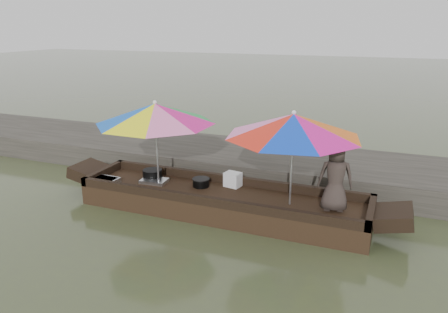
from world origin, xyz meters
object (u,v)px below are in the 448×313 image
at_px(umbrella_bow, 157,144).
at_px(tray_scallop, 154,181).
at_px(boat_hull, 222,203).
at_px(vendor, 336,177).
at_px(supply_bag, 233,179).
at_px(umbrella_stern, 292,159).
at_px(tray_crayfish, 105,180).
at_px(cooking_pot, 152,175).
at_px(charcoal_grill, 201,183).

bearing_deg(umbrella_bow, tray_scallop, 154.00).
distance_m(boat_hull, umbrella_bow, 1.57).
bearing_deg(vendor, supply_bag, -23.29).
xyz_separation_m(boat_hull, vendor, (1.89, 0.03, 0.73)).
height_order(boat_hull, umbrella_stern, umbrella_stern).
distance_m(umbrella_bow, umbrella_stern, 2.45).
height_order(vendor, umbrella_bow, umbrella_bow).
distance_m(tray_scallop, vendor, 3.32).
bearing_deg(tray_crayfish, umbrella_bow, 17.07).
distance_m(cooking_pot, vendor, 3.43).
bearing_deg(charcoal_grill, tray_crayfish, -164.17).
bearing_deg(charcoal_grill, cooking_pot, 179.90).
height_order(supply_bag, umbrella_bow, umbrella_bow).
relative_size(tray_crayfish, tray_scallop, 1.00).
xyz_separation_m(tray_scallop, supply_bag, (1.43, 0.36, 0.10)).
bearing_deg(cooking_pot, vendor, -2.82).
bearing_deg(tray_scallop, umbrella_stern, -1.40).
relative_size(cooking_pot, umbrella_bow, 0.17).
height_order(boat_hull, supply_bag, supply_bag).
distance_m(boat_hull, cooking_pot, 1.54).
xyz_separation_m(vendor, umbrella_stern, (-0.69, -0.03, 0.22)).
xyz_separation_m(tray_scallop, charcoal_grill, (0.90, 0.13, 0.04)).
distance_m(boat_hull, vendor, 2.03).
bearing_deg(tray_scallop, boat_hull, -2.61).
relative_size(charcoal_grill, supply_bag, 1.05).
bearing_deg(charcoal_grill, tray_scallop, -171.63).
relative_size(cooking_pot, umbrella_stern, 0.17).
xyz_separation_m(supply_bag, vendor, (1.85, -0.39, 0.43)).
bearing_deg(vendor, charcoal_grill, -15.40).
bearing_deg(supply_bag, umbrella_stern, -19.91).
distance_m(charcoal_grill, umbrella_bow, 1.06).
relative_size(tray_scallop, umbrella_bow, 0.22).
height_order(boat_hull, umbrella_bow, umbrella_bow).
distance_m(cooking_pot, tray_scallop, 0.19).
distance_m(tray_scallop, umbrella_bow, 0.76).
bearing_deg(vendor, boat_hull, -10.52).
relative_size(tray_scallop, supply_bag, 1.70).
bearing_deg(umbrella_stern, umbrella_bow, 180.00).
distance_m(tray_crayfish, umbrella_bow, 1.24).
distance_m(boat_hull, tray_crayfish, 2.24).
xyz_separation_m(cooking_pot, supply_bag, (1.54, 0.22, 0.03)).
relative_size(cooking_pot, tray_scallop, 0.76).
bearing_deg(umbrella_bow, supply_bag, 17.86).
relative_size(cooking_pot, supply_bag, 1.30).
distance_m(boat_hull, charcoal_grill, 0.58).
height_order(supply_bag, umbrella_stern, umbrella_stern).
bearing_deg(cooking_pot, charcoal_grill, -0.10).
bearing_deg(cooking_pot, supply_bag, 8.18).
xyz_separation_m(tray_scallop, vendor, (3.28, -0.03, 0.53)).
xyz_separation_m(charcoal_grill, umbrella_stern, (1.69, -0.20, 0.71)).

